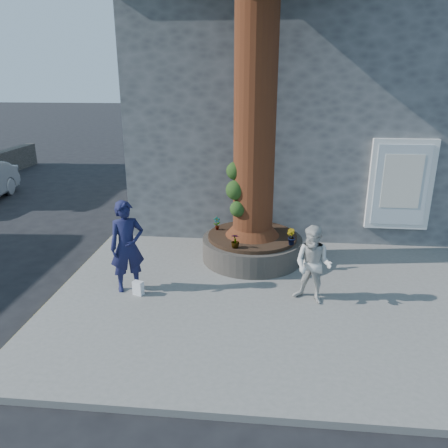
{
  "coord_description": "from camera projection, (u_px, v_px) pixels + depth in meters",
  "views": [
    {
      "loc": [
        1.08,
        -7.45,
        4.22
      ],
      "look_at": [
        0.23,
        1.14,
        1.25
      ],
      "focal_mm": 35.0,
      "sensor_mm": 36.0,
      "label": 1
    }
  ],
  "objects": [
    {
      "name": "yellow_line",
      "position": [
        77.0,
        274.0,
        9.71
      ],
      "size": [
        0.1,
        30.0,
        0.01
      ],
      "primitive_type": "cube",
      "color": "yellow",
      "rests_on": "ground"
    },
    {
      "name": "stone_shop",
      "position": [
        313.0,
        109.0,
        13.99
      ],
      "size": [
        10.3,
        8.3,
        6.3
      ],
      "color": "#4D5052",
      "rests_on": "ground"
    },
    {
      "name": "shopping_bag",
      "position": [
        138.0,
        288.0,
        8.53
      ],
      "size": [
        0.23,
        0.18,
        0.28
      ],
      "primitive_type": "cube",
      "rotation": [
        0.0,
        0.0,
        -0.35
      ],
      "color": "white",
      "rests_on": "pavement"
    },
    {
      "name": "plant_b",
      "position": [
        291.0,
        237.0,
        9.42
      ],
      "size": [
        0.27,
        0.27,
        0.35
      ],
      "primitive_type": "imported",
      "rotation": [
        0.0,
        0.0,
        2.28
      ],
      "color": "gray",
      "rests_on": "planter"
    },
    {
      "name": "pavement",
      "position": [
        283.0,
        281.0,
        9.27
      ],
      "size": [
        9.0,
        8.0,
        0.12
      ],
      "primitive_type": "cube",
      "color": "slate",
      "rests_on": "ground"
    },
    {
      "name": "man",
      "position": [
        127.0,
        246.0,
        8.51
      ],
      "size": [
        0.8,
        0.7,
        1.84
      ],
      "primitive_type": "imported",
      "rotation": [
        0.0,
        0.0,
        0.48
      ],
      "color": "#16183D",
      "rests_on": "pavement"
    },
    {
      "name": "plant_d",
      "position": [
        260.0,
        217.0,
        10.79
      ],
      "size": [
        0.32,
        0.34,
        0.32
      ],
      "primitive_type": "imported",
      "rotation": [
        0.0,
        0.0,
        4.99
      ],
      "color": "gray",
      "rests_on": "planter"
    },
    {
      "name": "ground",
      "position": [
        207.0,
        303.0,
        8.48
      ],
      "size": [
        120.0,
        120.0,
        0.0
      ],
      "primitive_type": "plane",
      "color": "black",
      "rests_on": "ground"
    },
    {
      "name": "planter",
      "position": [
        252.0,
        247.0,
        10.16
      ],
      "size": [
        2.3,
        2.3,
        0.6
      ],
      "color": "black",
      "rests_on": "pavement"
    },
    {
      "name": "plant_c",
      "position": [
        235.0,
        241.0,
        9.24
      ],
      "size": [
        0.18,
        0.18,
        0.31
      ],
      "primitive_type": "imported",
      "rotation": [
        0.0,
        0.0,
        3.14
      ],
      "color": "gray",
      "rests_on": "planter"
    },
    {
      "name": "woman",
      "position": [
        313.0,
        265.0,
        8.09
      ],
      "size": [
        0.91,
        0.83,
        1.5
      ],
      "primitive_type": "imported",
      "rotation": [
        0.0,
        0.0,
        -0.46
      ],
      "color": "beige",
      "rests_on": "pavement"
    },
    {
      "name": "plant_a",
      "position": [
        217.0,
        223.0,
        10.31
      ],
      "size": [
        0.19,
        0.16,
        0.32
      ],
      "primitive_type": "imported",
      "rotation": [
        0.0,
        0.0,
        0.32
      ],
      "color": "gray",
      "rests_on": "planter"
    }
  ]
}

